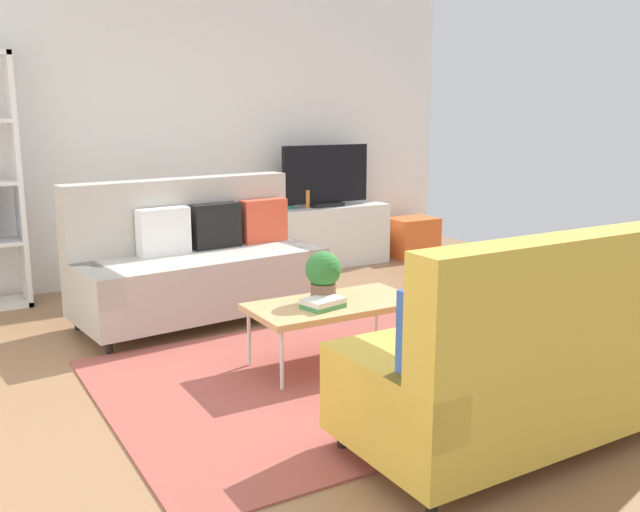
# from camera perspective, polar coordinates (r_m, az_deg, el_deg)

# --- Properties ---
(ground_plane) EXTENTS (7.68, 7.68, 0.00)m
(ground_plane) POSITION_cam_1_polar(r_m,az_deg,el_deg) (4.65, -1.08, -8.67)
(ground_plane) COLOR #936B47
(wall_far) EXTENTS (6.40, 0.12, 2.90)m
(wall_far) POSITION_cam_1_polar(r_m,az_deg,el_deg) (6.94, -12.67, 10.09)
(wall_far) COLOR white
(wall_far) RESTS_ON ground_plane
(area_rug) EXTENTS (2.90, 2.20, 0.01)m
(area_rug) POSITION_cam_1_polar(r_m,az_deg,el_deg) (4.43, 1.94, -9.65)
(area_rug) COLOR #9E4C42
(area_rug) RESTS_ON ground_plane
(couch_beige) EXTENTS (1.98, 1.03, 1.10)m
(couch_beige) POSITION_cam_1_polar(r_m,az_deg,el_deg) (5.56, -10.03, -0.56)
(couch_beige) COLOR #B2ADA3
(couch_beige) RESTS_ON ground_plane
(couch_green) EXTENTS (1.91, 0.86, 1.10)m
(couch_green) POSITION_cam_1_polar(r_m,az_deg,el_deg) (3.61, 17.16, -7.96)
(couch_green) COLOR gold
(couch_green) RESTS_ON ground_plane
(coffee_table) EXTENTS (1.10, 0.56, 0.42)m
(coffee_table) POSITION_cam_1_polar(r_m,az_deg,el_deg) (4.50, 1.15, -4.14)
(coffee_table) COLOR tan
(coffee_table) RESTS_ON ground_plane
(tv_console) EXTENTS (1.40, 0.44, 0.64)m
(tv_console) POSITION_cam_1_polar(r_m,az_deg,el_deg) (7.40, 0.37, 1.66)
(tv_console) COLOR silver
(tv_console) RESTS_ON ground_plane
(tv) EXTENTS (1.00, 0.20, 0.64)m
(tv) POSITION_cam_1_polar(r_m,az_deg,el_deg) (7.30, 0.46, 6.53)
(tv) COLOR black
(tv) RESTS_ON tv_console
(storage_trunk) EXTENTS (0.52, 0.40, 0.44)m
(storage_trunk) POSITION_cam_1_polar(r_m,az_deg,el_deg) (7.95, 7.58, 1.54)
(storage_trunk) COLOR orange
(storage_trunk) RESTS_ON ground_plane
(potted_plant) EXTENTS (0.23, 0.23, 0.33)m
(potted_plant) POSITION_cam_1_polar(r_m,az_deg,el_deg) (4.45, 0.27, -1.49)
(potted_plant) COLOR brown
(potted_plant) RESTS_ON coffee_table
(table_book_0) EXTENTS (0.27, 0.23, 0.03)m
(table_book_0) POSITION_cam_1_polar(r_m,az_deg,el_deg) (4.35, 0.25, -4.09)
(table_book_0) COLOR #3F8C4C
(table_book_0) RESTS_ON coffee_table
(table_book_1) EXTENTS (0.27, 0.23, 0.03)m
(table_book_1) POSITION_cam_1_polar(r_m,az_deg,el_deg) (4.35, 0.25, -3.69)
(table_book_1) COLOR silver
(table_book_1) RESTS_ON table_book_0
(vase_0) EXTENTS (0.11, 0.11, 0.17)m
(vase_0) POSITION_cam_1_polar(r_m,az_deg,el_deg) (7.11, -3.87, 4.51)
(vase_0) COLOR #4C72B2
(vase_0) RESTS_ON tv_console
(vase_1) EXTENTS (0.12, 0.12, 0.17)m
(vase_1) POSITION_cam_1_polar(r_m,az_deg,el_deg) (7.19, -2.63, 4.62)
(vase_1) COLOR #33B29E
(vase_1) RESTS_ON tv_console
(bottle_0) EXTENTS (0.05, 0.05, 0.19)m
(bottle_0) POSITION_cam_1_polar(r_m,az_deg,el_deg) (7.19, -1.03, 4.69)
(bottle_0) COLOR orange
(bottle_0) RESTS_ON tv_console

